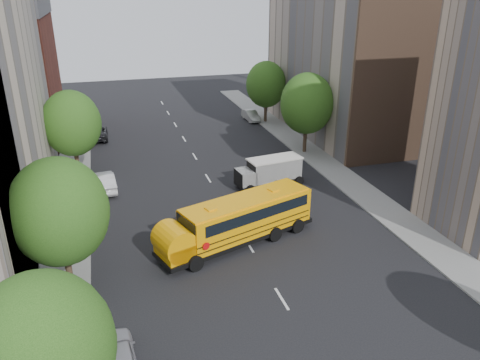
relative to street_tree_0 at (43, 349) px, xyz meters
name	(u,v)px	position (x,y,z in m)	size (l,w,h in m)	color
ground	(240,231)	(11.00, 14.00, -4.64)	(120.00, 120.00, 0.00)	black
sidewalk_left	(69,220)	(-0.50, 19.00, -4.58)	(3.00, 80.00, 0.12)	slate
sidewalk_right	(352,184)	(22.50, 19.00, -4.58)	(3.00, 80.00, 0.12)	slate
lane_markings	(208,178)	(11.00, 24.00, -4.64)	(0.15, 64.00, 0.01)	silver
building_left_redbrick	(5,79)	(-7.00, 42.00, 1.86)	(10.00, 15.00, 13.00)	maroon
building_right_far	(345,52)	(29.00, 34.00, 4.36)	(10.00, 22.00, 18.00)	#B6A18E
building_right_sidewall	(404,68)	(29.00, 23.00, 4.36)	(10.10, 0.30, 18.00)	brown
street_tree_0	(43,349)	(0.00, 0.00, 0.00)	(4.80, 4.80, 7.41)	#38281C
street_tree_1	(59,212)	(0.00, 10.00, 0.31)	(5.12, 5.12, 7.90)	#38281C
street_tree_2	(72,123)	(0.00, 28.00, 0.19)	(4.99, 4.99, 7.71)	#38281C
street_tree_4	(307,104)	(22.00, 28.00, 0.43)	(5.25, 5.25, 8.10)	#38281C
street_tree_5	(266,84)	(22.00, 40.00, 0.06)	(4.86, 4.86, 7.51)	#38281C
school_bus	(236,220)	(10.25, 12.45, -2.89)	(11.34, 6.00, 3.14)	black
safari_truck	(270,171)	(15.68, 20.95, -3.35)	(5.91, 2.82, 2.43)	black
parked_car_0	(118,358)	(2.20, 3.22, -3.92)	(1.70, 4.22, 1.44)	#ABA9B0
parked_car_1	(105,182)	(2.20, 23.99, -3.90)	(1.57, 4.49, 1.48)	silver
parked_car_2	(96,133)	(1.69, 38.83, -3.93)	(2.36, 5.13, 1.42)	black
parked_car_5	(251,115)	(20.52, 41.25, -4.00)	(1.36, 3.90, 1.28)	#A5A6A0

